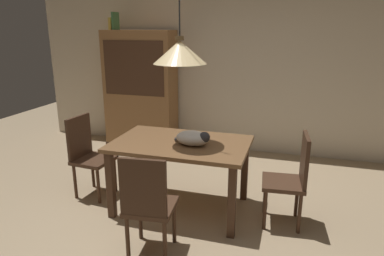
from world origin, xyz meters
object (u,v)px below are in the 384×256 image
at_px(dining_table, 181,151).
at_px(hutch_bookcase, 141,93).
at_px(chair_right_side, 292,176).
at_px(pendant_lamp, 180,52).
at_px(book_green_slim, 115,21).
at_px(book_yellow_short, 113,24).
at_px(cat_sleeping, 194,138).
at_px(chair_left_side, 88,152).
at_px(chair_near_front, 148,202).

height_order(dining_table, hutch_bookcase, hutch_bookcase).
xyz_separation_m(chair_right_side, pendant_lamp, (-1.13, -0.01, 1.15)).
xyz_separation_m(pendant_lamp, book_green_slim, (-1.64, 1.76, 0.32)).
xyz_separation_m(pendant_lamp, book_yellow_short, (-1.69, 1.76, 0.28)).
bearing_deg(book_green_slim, cat_sleeping, -45.46).
bearing_deg(pendant_lamp, hutch_bookcase, 125.60).
xyz_separation_m(dining_table, chair_right_side, (1.13, 0.01, -0.14)).
xyz_separation_m(chair_left_side, cat_sleeping, (1.29, -0.07, 0.32)).
distance_m(chair_right_side, book_green_slim, 3.59).
xyz_separation_m(chair_right_side, book_green_slim, (-2.76, 1.75, 1.47)).
height_order(chair_left_side, hutch_bookcase, hutch_bookcase).
height_order(chair_near_front, chair_left_side, same).
relative_size(chair_near_front, chair_right_side, 1.00).
distance_m(chair_right_side, hutch_bookcase, 2.99).
bearing_deg(book_green_slim, chair_right_side, -32.39).
relative_size(cat_sleeping, book_green_slim, 1.51).
xyz_separation_m(chair_near_front, hutch_bookcase, (-1.27, 2.64, 0.38)).
bearing_deg(chair_right_side, dining_table, -179.65).
xyz_separation_m(dining_table, chair_near_front, (0.01, -0.88, -0.14)).
height_order(chair_left_side, chair_right_side, same).
relative_size(chair_right_side, book_green_slim, 3.58).
height_order(dining_table, cat_sleeping, cat_sleeping).
relative_size(chair_near_front, pendant_lamp, 0.72).
height_order(cat_sleeping, book_yellow_short, book_yellow_short).
distance_m(chair_left_side, book_green_slim, 2.34).
distance_m(chair_right_side, book_yellow_short, 3.61).
distance_m(dining_table, cat_sleeping, 0.25).
xyz_separation_m(cat_sleeping, book_green_slim, (-1.79, 1.82, 1.15)).
distance_m(hutch_bookcase, book_green_slim, 1.15).
xyz_separation_m(pendant_lamp, hutch_bookcase, (-1.26, 1.76, -0.77)).
relative_size(dining_table, pendant_lamp, 1.08).
bearing_deg(chair_near_front, chair_left_side, 142.09).
bearing_deg(chair_right_side, pendant_lamp, -179.65).
distance_m(chair_near_front, book_green_slim, 3.44).
xyz_separation_m(chair_near_front, book_green_slim, (-1.64, 2.64, 1.47)).
relative_size(dining_table, hutch_bookcase, 0.76).
bearing_deg(chair_near_front, dining_table, 90.53).
relative_size(chair_near_front, hutch_bookcase, 0.50).
distance_m(chair_near_front, hutch_bookcase, 2.95).
xyz_separation_m(dining_table, book_green_slim, (-1.64, 1.76, 1.33)).
relative_size(dining_table, book_yellow_short, 7.00).
distance_m(chair_left_side, hutch_bookcase, 1.80).
height_order(pendant_lamp, book_yellow_short, pendant_lamp).
distance_m(chair_near_front, book_yellow_short, 3.45).
bearing_deg(chair_near_front, chair_right_side, 38.31).
bearing_deg(dining_table, hutch_bookcase, 125.60).
xyz_separation_m(chair_left_side, chair_right_side, (2.26, -0.00, 0.00)).
xyz_separation_m(chair_near_front, book_yellow_short, (-1.70, 2.64, 1.43)).
xyz_separation_m(chair_right_side, book_yellow_short, (-2.82, 1.75, 1.43)).
bearing_deg(chair_near_front, book_yellow_short, 122.72).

